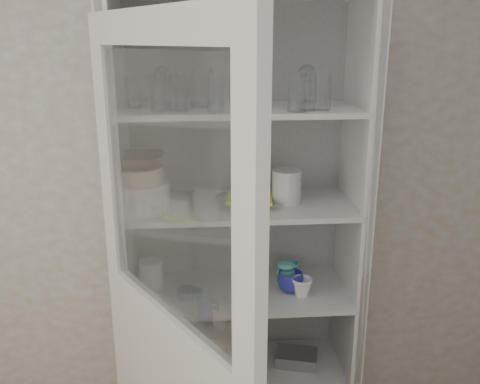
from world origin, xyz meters
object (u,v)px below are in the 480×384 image
(pantry_cabinet, at_px, (239,266))
(mug_teal, at_px, (288,271))
(grey_bowl_stack, at_px, (287,186))
(yellow_trivet, at_px, (250,197))
(cream_dish, at_px, (220,360))
(terracotta_bowl, at_px, (137,160))
(mug_blue, at_px, (290,282))
(glass_platter, at_px, (250,201))
(tin_box, at_px, (297,358))
(teal_jar, at_px, (286,275))
(white_canister, at_px, (151,274))
(plate_stack_front, at_px, (139,195))
(white_ramekin, at_px, (250,189))
(goblet_1, at_px, (239,84))
(mug_white, at_px, (302,287))
(goblet_2, at_px, (258,85))
(cream_bowl, at_px, (138,174))
(plate_stack_back, at_px, (144,186))
(measuring_cups, at_px, (187,293))
(cupboard_door, at_px, (173,376))
(goblet_0, at_px, (163,83))
(goblet_3, at_px, (307,82))

(pantry_cabinet, distance_m, mug_teal, 0.23)
(grey_bowl_stack, xyz_separation_m, mug_teal, (0.03, 0.09, -0.43))
(yellow_trivet, bearing_deg, cream_dish, 176.52)
(terracotta_bowl, bearing_deg, mug_blue, 0.98)
(glass_platter, distance_m, mug_teal, 0.42)
(grey_bowl_stack, bearing_deg, tin_box, 15.32)
(teal_jar, xyz_separation_m, white_canister, (-0.60, 0.04, 0.01))
(plate_stack_front, relative_size, yellow_trivet, 1.34)
(white_ramekin, bearing_deg, white_canister, 172.22)
(mug_teal, xyz_separation_m, teal_jar, (-0.02, -0.06, 0.01))
(goblet_1, distance_m, white_canister, 0.91)
(white_ramekin, distance_m, grey_bowl_stack, 0.15)
(glass_platter, distance_m, teal_jar, 0.40)
(plate_stack_front, height_order, mug_white, plate_stack_front)
(plate_stack_front, height_order, yellow_trivet, plate_stack_front)
(goblet_1, relative_size, white_canister, 1.30)
(goblet_2, relative_size, teal_jar, 1.54)
(white_canister, bearing_deg, mug_blue, -8.54)
(goblet_1, distance_m, cream_bowl, 0.55)
(goblet_1, distance_m, glass_platter, 0.48)
(goblet_2, bearing_deg, plate_stack_back, 176.21)
(measuring_cups, relative_size, white_canister, 0.73)
(glass_platter, xyz_separation_m, cream_dish, (-0.13, 0.01, -0.77))
(mug_blue, bearing_deg, tin_box, 33.04)
(mug_blue, bearing_deg, terracotta_bowl, 172.08)
(pantry_cabinet, relative_size, tin_box, 11.16)
(terracotta_bowl, bearing_deg, cream_bowl, 180.00)
(cupboard_door, height_order, glass_platter, cupboard_door)
(cream_dish, bearing_deg, pantry_cabinet, 34.53)
(plate_stack_back, bearing_deg, mug_blue, -14.13)
(cream_bowl, bearing_deg, goblet_0, 59.40)
(teal_jar, bearing_deg, cupboard_door, -127.08)
(goblet_3, height_order, mug_white, goblet_3)
(plate_stack_front, height_order, glass_platter, plate_stack_front)
(measuring_cups, relative_size, cream_dish, 0.38)
(yellow_trivet, xyz_separation_m, white_canister, (-0.43, 0.06, -0.36))
(plate_stack_front, relative_size, mug_teal, 2.64)
(goblet_0, xyz_separation_m, white_canister, (-0.08, -0.07, -0.82))
(mug_blue, bearing_deg, pantry_cabinet, 145.75)
(plate_stack_front, distance_m, measuring_cups, 0.47)
(mug_blue, bearing_deg, goblet_3, 56.89)
(grey_bowl_stack, bearing_deg, cream_dish, 176.85)
(goblet_3, bearing_deg, teal_jar, -127.23)
(mug_teal, xyz_separation_m, cream_dish, (-0.32, -0.07, -0.41))
(terracotta_bowl, distance_m, glass_platter, 0.49)
(grey_bowl_stack, height_order, mug_white, grey_bowl_stack)
(cream_bowl, xyz_separation_m, measuring_cups, (0.18, -0.01, -0.53))
(cream_dish, bearing_deg, white_canister, 170.38)
(grey_bowl_stack, bearing_deg, cream_bowl, -176.64)
(plate_stack_back, distance_m, grey_bowl_stack, 0.62)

